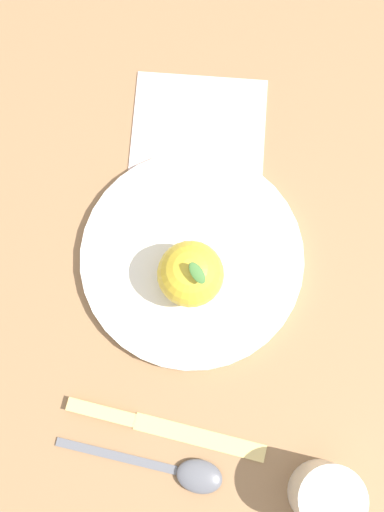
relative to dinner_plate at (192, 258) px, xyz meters
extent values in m
plane|color=olive|center=(0.01, -0.03, -0.01)|extent=(2.40, 2.40, 0.00)
cylinder|color=silver|center=(0.00, 0.00, 0.00)|extent=(0.24, 0.24, 0.01)
torus|color=silver|center=(0.00, 0.00, 0.00)|extent=(0.24, 0.24, 0.01)
sphere|color=gold|center=(0.02, -0.02, 0.04)|extent=(0.07, 0.07, 0.07)
cylinder|color=#4C3319|center=(0.02, -0.02, 0.08)|extent=(0.00, 0.00, 0.01)
ellipsoid|color=#386628|center=(0.03, -0.02, 0.08)|extent=(0.03, 0.01, 0.01)
cylinder|color=silver|center=(0.27, -0.06, 0.03)|extent=(0.07, 0.07, 0.08)
torus|color=silver|center=(0.27, -0.06, 0.06)|extent=(0.07, 0.07, 0.01)
cylinder|color=#A0998B|center=(0.27, -0.06, 0.06)|extent=(0.05, 0.05, 0.01)
cube|color=#D8B766|center=(0.15, -0.12, -0.01)|extent=(0.13, 0.10, 0.00)
cube|color=#D8B766|center=(0.06, -0.18, 0.00)|extent=(0.07, 0.05, 0.01)
ellipsoid|color=#59595E|center=(0.18, -0.15, 0.00)|extent=(0.06, 0.06, 0.01)
cube|color=#59595E|center=(0.11, -0.20, -0.01)|extent=(0.11, 0.08, 0.01)
cube|color=beige|center=(-0.11, 0.11, -0.01)|extent=(0.21, 0.20, 0.00)
camera|label=1|loc=(0.13, -0.11, 0.76)|focal=49.99mm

